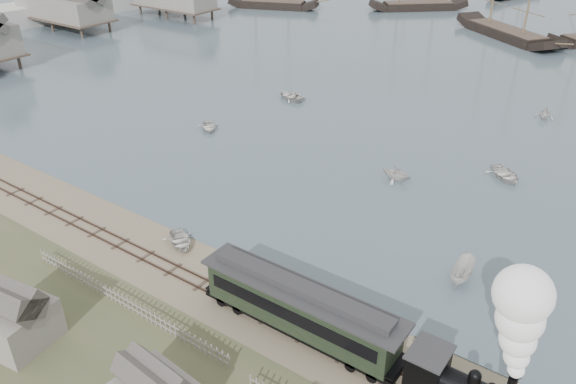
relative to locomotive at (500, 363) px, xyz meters
The scene contains 14 objects.
ground 17.62m from the locomotive, behind, with size 600.00×600.00×0.00m, color #9B8E6E.
rail_track 17.49m from the locomotive, behind, with size 120.00×1.80×0.16m.
picket_fence_west 24.36m from the locomotive, 167.94° to the right, with size 19.00×0.10×1.20m, color gray, non-canonical shape.
shed_left 29.42m from the locomotive, 157.76° to the right, with size 5.00×4.00×4.10m, color gray, non-canonical shape.
western_wharf 101.95m from the locomotive, 155.67° to the left, with size 36.00×56.00×8.00m, color gray, non-canonical shape.
locomotive is the anchor object (origin of this frame).
passenger_coach 12.44m from the locomotive, behind, with size 14.30×2.76×3.47m.
beached_dinghy 26.29m from the locomotive, behind, with size 3.51×2.50×0.73m, color silver.
rowboat_0 45.82m from the locomotive, 151.43° to the left, with size 3.44×2.45×0.71m, color silver.
rowboat_1 28.52m from the locomotive, 125.51° to the left, with size 2.93×2.53×1.55m, color silver.
rowboat_2 13.36m from the locomotive, 115.86° to the left, with size 3.55×1.34×1.37m, color silver.
rowboat_3 30.86m from the locomotive, 104.71° to the left, with size 4.09×2.92×0.85m, color silver.
rowboat_6 52.80m from the locomotive, 136.64° to the left, with size 4.41×3.15×0.91m, color silver.
rowboat_7 49.49m from the locomotive, 100.03° to the left, with size 2.72×2.35×1.43m, color silver.
Camera 1 is at (19.98, -24.94, 26.00)m, focal length 35.00 mm.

